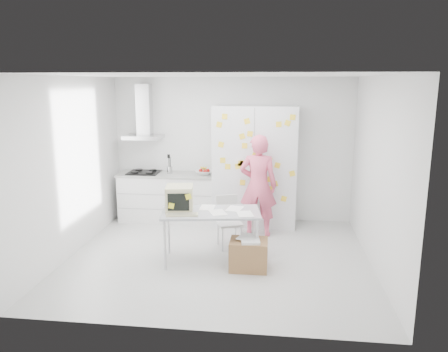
# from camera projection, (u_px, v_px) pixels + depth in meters

# --- Properties ---
(floor) EXTENTS (4.50, 4.00, 0.02)m
(floor) POSITION_uv_depth(u_px,v_px,m) (218.00, 258.00, 6.63)
(floor) COLOR silver
(floor) RESTS_ON ground
(walls) EXTENTS (4.52, 4.01, 2.70)m
(walls) POSITION_uv_depth(u_px,v_px,m) (224.00, 162.00, 7.04)
(walls) COLOR white
(walls) RESTS_ON ground
(ceiling) EXTENTS (4.50, 4.00, 0.02)m
(ceiling) POSITION_uv_depth(u_px,v_px,m) (218.00, 75.00, 6.06)
(ceiling) COLOR white
(ceiling) RESTS_ON walls
(counter_run) EXTENTS (1.84, 0.63, 1.28)m
(counter_run) POSITION_uv_depth(u_px,v_px,m) (168.00, 196.00, 8.32)
(counter_run) COLOR white
(counter_run) RESTS_ON ground
(range_hood) EXTENTS (0.70, 0.48, 1.01)m
(range_hood) POSITION_uv_depth(u_px,v_px,m) (144.00, 117.00, 8.19)
(range_hood) COLOR silver
(range_hood) RESTS_ON walls
(tall_cabinet) EXTENTS (1.50, 0.68, 2.20)m
(tall_cabinet) POSITION_uv_depth(u_px,v_px,m) (255.00, 166.00, 7.97)
(tall_cabinet) COLOR silver
(tall_cabinet) RESTS_ON ground
(person) EXTENTS (0.66, 0.45, 1.76)m
(person) POSITION_uv_depth(u_px,v_px,m) (258.00, 186.00, 7.45)
(person) COLOR #E7597A
(person) RESTS_ON ground
(desk) EXTENTS (1.51, 0.92, 1.13)m
(desk) POSITION_uv_depth(u_px,v_px,m) (191.00, 205.00, 6.36)
(desk) COLOR #ACB0B7
(desk) RESTS_ON ground
(chair) EXTENTS (0.49, 0.49, 0.83)m
(chair) POSITION_uv_depth(u_px,v_px,m) (228.00, 218.00, 7.02)
(chair) COLOR silver
(chair) RESTS_ON ground
(cardboard_box) EXTENTS (0.53, 0.44, 0.47)m
(cardboard_box) POSITION_uv_depth(u_px,v_px,m) (249.00, 254.00, 6.19)
(cardboard_box) COLOR olive
(cardboard_box) RESTS_ON ground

